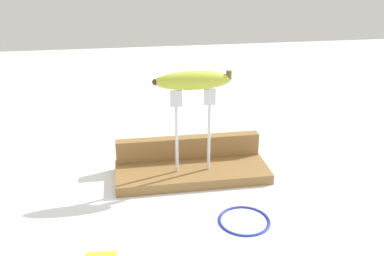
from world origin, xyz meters
name	(u,v)px	position (x,y,z in m)	size (l,w,h in m)	color
ground_plane	(192,176)	(0.00, 0.00, 0.00)	(3.00, 3.00, 0.00)	silver
wooden_board	(192,172)	(0.00, 0.00, 0.01)	(0.35, 0.14, 0.02)	olive
board_backstop	(188,147)	(0.00, 0.05, 0.05)	(0.35, 0.03, 0.05)	olive
fork_stand_center	(193,124)	(0.00, -0.01, 0.14)	(0.10, 0.01, 0.19)	silver
banana_raised_center	(193,80)	(0.00, -0.01, 0.24)	(0.17, 0.04, 0.04)	#B2C138
wire_coil	(244,220)	(0.07, -0.20, 0.00)	(0.10, 0.10, 0.01)	#1E2DA5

